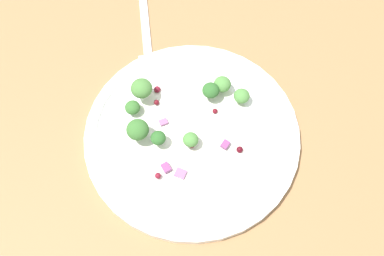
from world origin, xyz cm
name	(u,v)px	position (x,y,z in cm)	size (l,w,h in cm)	color
ground_plane	(189,119)	(0.00, 0.00, -1.00)	(180.00, 180.00, 2.00)	olive
plate	(192,134)	(-1.53, -2.80, 0.86)	(28.18, 28.18, 1.70)	white
dressing_pool	(192,133)	(-1.53, -2.80, 1.30)	(16.34, 16.34, 0.20)	white
broccoli_floret_0	(158,138)	(-5.85, -1.52, 2.97)	(1.93, 1.93, 1.96)	#9EC684
broccoli_floret_1	(142,89)	(-3.71, 5.36, 3.67)	(2.84, 2.84, 2.87)	#ADD18E
broccoli_floret_2	(209,88)	(3.60, 0.46, 3.14)	(2.28, 2.28, 2.30)	#8EB77A
broccoli_floret_3	(191,140)	(-2.66, -4.04, 2.75)	(1.99, 1.99, 2.02)	#ADD18E
broccoli_floret_4	(133,108)	(-5.98, 4.30, 2.48)	(2.01, 2.01, 2.04)	#8EB77A
broccoli_floret_5	(138,130)	(-7.40, 0.69, 3.55)	(2.85, 2.85, 2.89)	#8EB77A
broccoli_floret_6	(242,96)	(6.60, -2.86, 2.57)	(2.14, 2.14, 2.17)	#9EC684
broccoli_floret_7	(220,82)	(5.57, 0.41, 2.79)	(2.33, 2.33, 2.36)	#9EC684
cranberry_0	(240,150)	(1.83, -8.45, 1.67)	(0.85, 0.85, 0.85)	#4C0A14
cranberry_1	(157,89)	(-1.59, 5.11, 1.70)	(0.92, 0.92, 0.92)	maroon
cranberry_2	(215,111)	(2.73, -2.18, 1.61)	(0.70, 0.70, 0.70)	maroon
cranberry_3	(156,102)	(-2.82, 3.47, 1.78)	(0.73, 0.73, 0.73)	maroon
cranberry_4	(192,145)	(-2.81, -4.48, 2.03)	(0.72, 0.72, 0.72)	#4C0A14
cranberry_5	(158,176)	(-8.55, -5.25, 1.87)	(0.77, 0.77, 0.77)	maroon
onion_bit_0	(163,122)	(-3.73, 0.53, 1.68)	(0.81, 1.03, 0.35)	#A35B93
onion_bit_1	(225,144)	(0.75, -6.85, 1.83)	(0.88, 1.11, 0.50)	#843D75
onion_bit_2	(181,173)	(-6.07, -6.55, 1.61)	(1.32, 1.17, 0.34)	#A35B93
onion_bit_3	(166,168)	(-7.10, -4.94, 1.79)	(0.94, 1.23, 0.54)	#843D75
fork	(146,30)	(3.33, 15.54, 0.25)	(10.71, 17.08, 0.50)	silver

